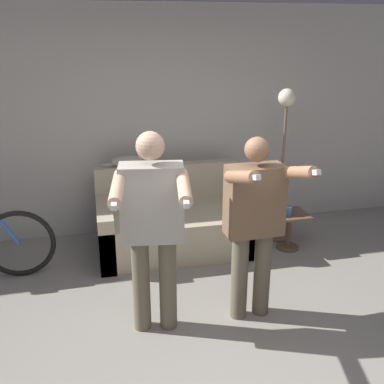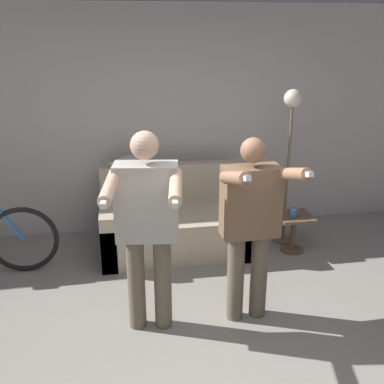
{
  "view_description": "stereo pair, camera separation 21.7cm",
  "coord_description": "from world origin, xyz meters",
  "px_view_note": "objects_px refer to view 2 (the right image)",
  "views": [
    {
      "loc": [
        -0.82,
        -2.44,
        2.29
      ],
      "look_at": [
        0.03,
        1.34,
        0.91
      ],
      "focal_mm": 42.0,
      "sensor_mm": 36.0,
      "label": 1
    },
    {
      "loc": [
        -0.6,
        -2.48,
        2.29
      ],
      "look_at": [
        0.03,
        1.34,
        0.91
      ],
      "focal_mm": 42.0,
      "sensor_mm": 36.0,
      "label": 2
    }
  ],
  "objects_px": {
    "couch": "(176,224)",
    "cup": "(293,213)",
    "cat": "(134,159)",
    "side_table": "(294,226)",
    "person_left": "(147,221)",
    "person_right": "(251,219)",
    "floor_lamp": "(291,130)"
  },
  "relations": [
    {
      "from": "side_table",
      "to": "person_left",
      "type": "bearing_deg",
      "value": -146.03
    },
    {
      "from": "person_right",
      "to": "cup",
      "type": "relative_size",
      "value": 14.81
    },
    {
      "from": "person_right",
      "to": "side_table",
      "type": "bearing_deg",
      "value": 50.47
    },
    {
      "from": "cup",
      "to": "side_table",
      "type": "bearing_deg",
      "value": 49.3
    },
    {
      "from": "cat",
      "to": "side_table",
      "type": "relative_size",
      "value": 1.17
    },
    {
      "from": "couch",
      "to": "side_table",
      "type": "distance_m",
      "value": 1.29
    },
    {
      "from": "person_left",
      "to": "floor_lamp",
      "type": "bearing_deg",
      "value": 48.25
    },
    {
      "from": "couch",
      "to": "person_right",
      "type": "bearing_deg",
      "value": -73.47
    },
    {
      "from": "couch",
      "to": "cup",
      "type": "height_order",
      "value": "couch"
    },
    {
      "from": "person_left",
      "to": "side_table",
      "type": "distance_m",
      "value": 2.1
    },
    {
      "from": "person_left",
      "to": "person_right",
      "type": "height_order",
      "value": "person_left"
    },
    {
      "from": "couch",
      "to": "cup",
      "type": "distance_m",
      "value": 1.27
    },
    {
      "from": "cat",
      "to": "floor_lamp",
      "type": "height_order",
      "value": "floor_lamp"
    },
    {
      "from": "couch",
      "to": "person_left",
      "type": "relative_size",
      "value": 1.0
    },
    {
      "from": "person_left",
      "to": "side_table",
      "type": "xyz_separation_m",
      "value": [
        1.66,
        1.12,
        -0.65
      ]
    },
    {
      "from": "couch",
      "to": "floor_lamp",
      "type": "height_order",
      "value": "floor_lamp"
    },
    {
      "from": "person_right",
      "to": "cup",
      "type": "bearing_deg",
      "value": 50.66
    },
    {
      "from": "person_left",
      "to": "side_table",
      "type": "bearing_deg",
      "value": 42.28
    },
    {
      "from": "person_left",
      "to": "side_table",
      "type": "relative_size",
      "value": 3.87
    },
    {
      "from": "cat",
      "to": "side_table",
      "type": "distance_m",
      "value": 1.91
    },
    {
      "from": "floor_lamp",
      "to": "person_left",
      "type": "bearing_deg",
      "value": -140.06
    },
    {
      "from": "cat",
      "to": "cup",
      "type": "bearing_deg",
      "value": -22.58
    },
    {
      "from": "cat",
      "to": "side_table",
      "type": "xyz_separation_m",
      "value": [
        1.68,
        -0.63,
        -0.66
      ]
    },
    {
      "from": "floor_lamp",
      "to": "side_table",
      "type": "relative_size",
      "value": 4.11
    },
    {
      "from": "cup",
      "to": "couch",
      "type": "bearing_deg",
      "value": 164.65
    },
    {
      "from": "person_right",
      "to": "side_table",
      "type": "height_order",
      "value": "person_right"
    },
    {
      "from": "cat",
      "to": "cup",
      "type": "relative_size",
      "value": 4.72
    },
    {
      "from": "side_table",
      "to": "cup",
      "type": "relative_size",
      "value": 4.02
    },
    {
      "from": "person_left",
      "to": "cat",
      "type": "height_order",
      "value": "person_left"
    },
    {
      "from": "floor_lamp",
      "to": "cup",
      "type": "bearing_deg",
      "value": -96.08
    },
    {
      "from": "floor_lamp",
      "to": "cup",
      "type": "distance_m",
      "value": 0.89
    },
    {
      "from": "person_right",
      "to": "cat",
      "type": "bearing_deg",
      "value": 113.17
    }
  ]
}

